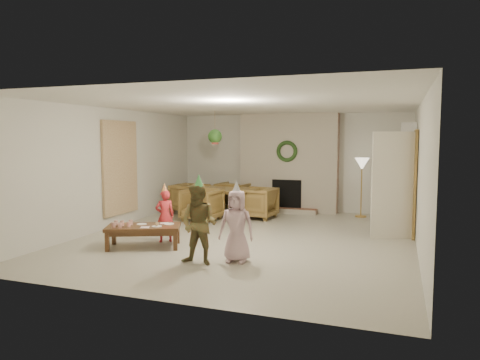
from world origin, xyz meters
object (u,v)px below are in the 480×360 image
at_px(dining_chair_far, 234,196).
at_px(dining_chair_left, 190,198).
at_px(dining_table, 219,202).
at_px(dining_chair_right, 258,203).
at_px(coffee_table_top, 144,227).
at_px(child_plaid, 199,224).
at_px(child_red, 165,216).
at_px(child_pink, 237,226).
at_px(dining_chair_near, 201,205).

height_order(dining_chair_far, dining_chair_left, same).
bearing_deg(dining_chair_left, dining_table, -90.00).
bearing_deg(dining_chair_left, dining_chair_right, -90.00).
bearing_deg(coffee_table_top, child_plaid, -47.87).
bearing_deg(child_plaid, child_red, 138.09).
distance_m(dining_table, coffee_table_top, 3.44).
distance_m(dining_chair_left, coffee_table_top, 3.63).
bearing_deg(dining_table, child_pink, -57.70).
relative_size(dining_table, dining_chair_left, 2.34).
relative_size(coffee_table_top, child_red, 1.31).
relative_size(dining_table, child_red, 1.99).
bearing_deg(dining_table, dining_chair_near, -90.00).
xyz_separation_m(dining_chair_far, dining_chair_left, (-0.91, -0.74, 0.00)).
relative_size(dining_chair_near, dining_chair_far, 1.00).
distance_m(dining_chair_near, dining_chair_far, 1.66).
distance_m(dining_table, dining_chair_far, 0.83).
bearing_deg(dining_chair_near, child_pink, -50.41).
height_order(dining_table, dining_chair_near, dining_chair_near).
xyz_separation_m(dining_chair_far, coffee_table_top, (-0.07, -4.27, -0.01)).
xyz_separation_m(dining_chair_near, child_red, (0.25, -2.13, 0.11)).
xyz_separation_m(dining_chair_near, dining_chair_left, (-0.74, 0.91, 0.00)).
distance_m(dining_table, child_red, 2.96).
bearing_deg(child_plaid, dining_chair_right, 95.57).
bearing_deg(child_red, dining_chair_left, -111.50).
xyz_separation_m(dining_chair_near, dining_chair_far, (0.18, 1.65, 0.00)).
height_order(dining_chair_near, coffee_table_top, dining_chair_near).
distance_m(dining_chair_far, child_pink, 4.89).
distance_m(dining_chair_far, child_red, 3.78).
height_order(dining_chair_left, child_plaid, child_plaid).
bearing_deg(dining_table, dining_chair_right, 0.00).
bearing_deg(child_pink, child_red, 150.35).
height_order(dining_table, child_pink, child_pink).
distance_m(dining_table, child_plaid, 4.29).
relative_size(dining_chair_far, dining_chair_left, 1.00).
bearing_deg(child_pink, dining_chair_far, 106.50).
bearing_deg(coffee_table_top, dining_table, 67.07).
bearing_deg(child_pink, dining_chair_left, 120.36).
bearing_deg(child_red, child_plaid, 97.81).
xyz_separation_m(dining_table, child_pink, (1.83, -3.74, 0.22)).
bearing_deg(dining_chair_left, coffee_table_top, -160.40).
bearing_deg(child_pink, dining_chair_right, 98.06).
distance_m(coffee_table_top, child_pink, 1.85).
height_order(dining_chair_far, child_red, child_red).
relative_size(dining_chair_far, child_plaid, 0.67).
bearing_deg(child_red, dining_table, -126.34).
relative_size(child_red, child_pink, 0.86).
relative_size(dining_chair_near, child_plaid, 0.67).
height_order(child_red, child_pink, child_pink).
relative_size(dining_chair_near, dining_chair_right, 1.00).
bearing_deg(child_plaid, dining_chair_far, 105.40).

